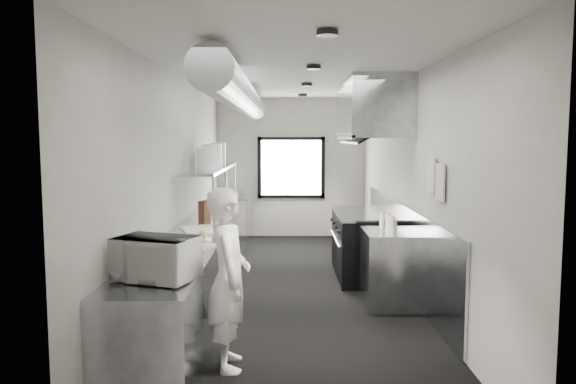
{
  "coord_description": "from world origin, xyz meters",
  "views": [
    {
      "loc": [
        -0.1,
        -7.14,
        2.0
      ],
      "look_at": [
        -0.08,
        -0.2,
        1.32
      ],
      "focal_mm": 34.37,
      "sensor_mm": 36.0,
      "label": 1
    }
  ],
  "objects_px": {
    "plate_stack_c": "(213,156)",
    "squeeze_bottle_b": "(390,225)",
    "exhaust_hood": "(371,110)",
    "squeeze_bottle_e": "(382,220)",
    "bottle_station": "(391,268)",
    "microwave": "(156,258)",
    "line_cook": "(229,278)",
    "squeeze_bottle_c": "(388,223)",
    "plate_stack_d": "(218,154)",
    "small_plate": "(203,239)",
    "range": "(365,244)",
    "plate_stack_a": "(206,159)",
    "deli_tub_b": "(154,257)",
    "squeeze_bottle_d": "(388,222)",
    "prep_counter": "(201,265)",
    "pass_shelf": "(213,169)",
    "knife_block": "(204,209)",
    "cutting_board": "(202,229)",
    "plate_stack_b": "(211,156)",
    "far_work_table": "(231,220)",
    "squeeze_bottle_a": "(394,228)",
    "deli_tub_a": "(151,257)"
  },
  "relations": [
    {
      "from": "range",
      "to": "squeeze_bottle_b",
      "type": "distance_m",
      "value": 1.68
    },
    {
      "from": "plate_stack_c",
      "to": "prep_counter",
      "type": "bearing_deg",
      "value": -88.74
    },
    {
      "from": "bottle_station",
      "to": "cutting_board",
      "type": "relative_size",
      "value": 1.54
    },
    {
      "from": "exhaust_hood",
      "to": "line_cook",
      "type": "bearing_deg",
      "value": -118.17
    },
    {
      "from": "squeeze_bottle_d",
      "to": "bottle_station",
      "type": "bearing_deg",
      "value": -79.03
    },
    {
      "from": "microwave",
      "to": "squeeze_bottle_d",
      "type": "height_order",
      "value": "microwave"
    },
    {
      "from": "far_work_table",
      "to": "squeeze_bottle_c",
      "type": "distance_m",
      "value": 4.53
    },
    {
      "from": "small_plate",
      "to": "range",
      "type": "bearing_deg",
      "value": 43.6
    },
    {
      "from": "bottle_station",
      "to": "plate_stack_d",
      "type": "height_order",
      "value": "plate_stack_d"
    },
    {
      "from": "prep_counter",
      "to": "plate_stack_d",
      "type": "height_order",
      "value": "plate_stack_d"
    },
    {
      "from": "plate_stack_a",
      "to": "squeeze_bottle_e",
      "type": "height_order",
      "value": "plate_stack_a"
    },
    {
      "from": "bottle_station",
      "to": "microwave",
      "type": "height_order",
      "value": "microwave"
    },
    {
      "from": "small_plate",
      "to": "knife_block",
      "type": "height_order",
      "value": "knife_block"
    },
    {
      "from": "line_cook",
      "to": "plate_stack_b",
      "type": "distance_m",
      "value": 3.48
    },
    {
      "from": "microwave",
      "to": "plate_stack_a",
      "type": "bearing_deg",
      "value": 109.84
    },
    {
      "from": "squeeze_bottle_b",
      "to": "bottle_station",
      "type": "bearing_deg",
      "value": 74.07
    },
    {
      "from": "exhaust_hood",
      "to": "cutting_board",
      "type": "relative_size",
      "value": 3.78
    },
    {
      "from": "line_cook",
      "to": "squeeze_bottle_c",
      "type": "distance_m",
      "value": 2.47
    },
    {
      "from": "range",
      "to": "knife_block",
      "type": "xyz_separation_m",
      "value": [
        -2.28,
        -0.19,
        0.54
      ]
    },
    {
      "from": "microwave",
      "to": "squeeze_bottle_c",
      "type": "relative_size",
      "value": 3.05
    },
    {
      "from": "far_work_table",
      "to": "squeeze_bottle_a",
      "type": "bearing_deg",
      "value": -62.05
    },
    {
      "from": "deli_tub_a",
      "to": "cutting_board",
      "type": "distance_m",
      "value": 1.76
    },
    {
      "from": "knife_block",
      "to": "far_work_table",
      "type": "bearing_deg",
      "value": 105.71
    },
    {
      "from": "squeeze_bottle_b",
      "to": "small_plate",
      "type": "bearing_deg",
      "value": -170.48
    },
    {
      "from": "range",
      "to": "bottle_station",
      "type": "height_order",
      "value": "range"
    },
    {
      "from": "pass_shelf",
      "to": "line_cook",
      "type": "bearing_deg",
      "value": -80.33
    },
    {
      "from": "prep_counter",
      "to": "plate_stack_d",
      "type": "xyz_separation_m",
      "value": [
        -0.04,
        2.18,
        1.3
      ]
    },
    {
      "from": "plate_stack_c",
      "to": "squeeze_bottle_b",
      "type": "height_order",
      "value": "plate_stack_c"
    },
    {
      "from": "prep_counter",
      "to": "pass_shelf",
      "type": "xyz_separation_m",
      "value": [
        -0.04,
        1.5,
        1.09
      ]
    },
    {
      "from": "plate_stack_c",
      "to": "deli_tub_b",
      "type": "bearing_deg",
      "value": -91.56
    },
    {
      "from": "deli_tub_a",
      "to": "squeeze_bottle_b",
      "type": "xyz_separation_m",
      "value": [
        2.38,
        1.47,
        0.05
      ]
    },
    {
      "from": "far_work_table",
      "to": "prep_counter",
      "type": "bearing_deg",
      "value": -90.0
    },
    {
      "from": "range",
      "to": "squeeze_bottle_c",
      "type": "height_order",
      "value": "squeeze_bottle_c"
    },
    {
      "from": "line_cook",
      "to": "plate_stack_a",
      "type": "relative_size",
      "value": 5.32
    },
    {
      "from": "line_cook",
      "to": "plate_stack_d",
      "type": "distance_m",
      "value": 4.29
    },
    {
      "from": "bottle_station",
      "to": "plate_stack_c",
      "type": "relative_size",
      "value": 2.69
    },
    {
      "from": "prep_counter",
      "to": "deli_tub_a",
      "type": "height_order",
      "value": "deli_tub_a"
    },
    {
      "from": "line_cook",
      "to": "deli_tub_a",
      "type": "xyz_separation_m",
      "value": [
        -0.69,
        0.1,
        0.16
      ]
    },
    {
      "from": "deli_tub_b",
      "to": "squeeze_bottle_d",
      "type": "xyz_separation_m",
      "value": [
        2.4,
        1.76,
        0.04
      ]
    },
    {
      "from": "plate_stack_b",
      "to": "plate_stack_d",
      "type": "relative_size",
      "value": 0.95
    },
    {
      "from": "microwave",
      "to": "bottle_station",
      "type": "bearing_deg",
      "value": 62.96
    },
    {
      "from": "knife_block",
      "to": "squeeze_bottle_b",
      "type": "height_order",
      "value": "knife_block"
    },
    {
      "from": "exhaust_hood",
      "to": "squeeze_bottle_e",
      "type": "bearing_deg",
      "value": -90.74
    },
    {
      "from": "prep_counter",
      "to": "plate_stack_c",
      "type": "relative_size",
      "value": 17.93
    },
    {
      "from": "plate_stack_c",
      "to": "squeeze_bottle_a",
      "type": "height_order",
      "value": "plate_stack_c"
    },
    {
      "from": "deli_tub_a",
      "to": "squeeze_bottle_d",
      "type": "xyz_separation_m",
      "value": [
        2.42,
        1.79,
        0.03
      ]
    },
    {
      "from": "microwave",
      "to": "plate_stack_c",
      "type": "height_order",
      "value": "plate_stack_c"
    },
    {
      "from": "plate_stack_c",
      "to": "squeeze_bottle_e",
      "type": "bearing_deg",
      "value": -33.1
    },
    {
      "from": "pass_shelf",
      "to": "small_plate",
      "type": "height_order",
      "value": "pass_shelf"
    },
    {
      "from": "prep_counter",
      "to": "bottle_station",
      "type": "relative_size",
      "value": 6.67
    }
  ]
}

